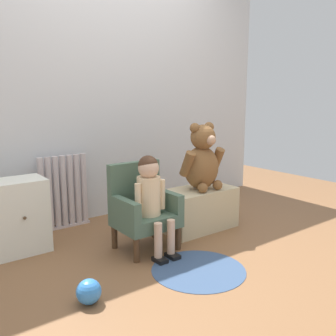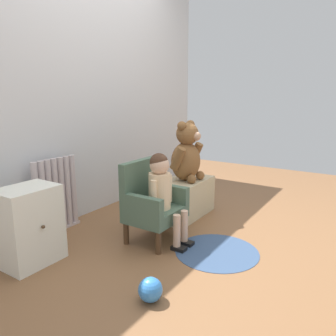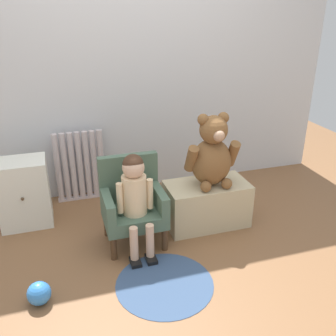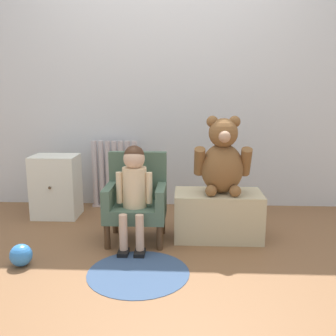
{
  "view_description": "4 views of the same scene",
  "coord_description": "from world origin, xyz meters",
  "px_view_note": "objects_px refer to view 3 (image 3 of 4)",
  "views": [
    {
      "loc": [
        -1.63,
        -1.83,
        1.12
      ],
      "look_at": [
        0.05,
        0.39,
        0.58
      ],
      "focal_mm": 40.0,
      "sensor_mm": 36.0,
      "label": 1
    },
    {
      "loc": [
        -2.16,
        -1.05,
        1.14
      ],
      "look_at": [
        0.08,
        0.42,
        0.53
      ],
      "focal_mm": 35.0,
      "sensor_mm": 36.0,
      "label": 2
    },
    {
      "loc": [
        -0.63,
        -1.91,
        1.62
      ],
      "look_at": [
        0.09,
        0.41,
        0.54
      ],
      "focal_mm": 40.0,
      "sensor_mm": 36.0,
      "label": 3
    },
    {
      "loc": [
        0.17,
        -2.2,
        1.07
      ],
      "look_at": [
        0.05,
        0.44,
        0.53
      ],
      "focal_mm": 40.0,
      "sensor_mm": 36.0,
      "label": 4
    }
  ],
  "objects_px": {
    "child_figure": "(135,190)",
    "large_teddy_bear": "(212,154)",
    "child_armchair": "(132,203)",
    "toy_ball": "(39,293)",
    "low_bench": "(207,204)",
    "floor_rug": "(165,284)",
    "small_dresser": "(24,193)",
    "radiator": "(80,167)"
  },
  "relations": [
    {
      "from": "small_dresser",
      "to": "child_armchair",
      "type": "distance_m",
      "value": 0.89
    },
    {
      "from": "toy_ball",
      "to": "floor_rug",
      "type": "bearing_deg",
      "value": -5.02
    },
    {
      "from": "radiator",
      "to": "low_bench",
      "type": "height_order",
      "value": "radiator"
    },
    {
      "from": "radiator",
      "to": "low_bench",
      "type": "xyz_separation_m",
      "value": [
        0.9,
        -0.72,
        -0.14
      ]
    },
    {
      "from": "radiator",
      "to": "floor_rug",
      "type": "xyz_separation_m",
      "value": [
        0.38,
        -1.3,
        -0.31
      ]
    },
    {
      "from": "child_figure",
      "to": "child_armchair",
      "type": "bearing_deg",
      "value": 90.0
    },
    {
      "from": "small_dresser",
      "to": "low_bench",
      "type": "relative_size",
      "value": 0.84
    },
    {
      "from": "large_teddy_bear",
      "to": "toy_ball",
      "type": "bearing_deg",
      "value": -158.28
    },
    {
      "from": "radiator",
      "to": "small_dresser",
      "type": "relative_size",
      "value": 1.17
    },
    {
      "from": "radiator",
      "to": "child_armchair",
      "type": "relative_size",
      "value": 0.99
    },
    {
      "from": "child_figure",
      "to": "large_teddy_bear",
      "type": "distance_m",
      "value": 0.65
    },
    {
      "from": "large_teddy_bear",
      "to": "low_bench",
      "type": "bearing_deg",
      "value": 154.5
    },
    {
      "from": "small_dresser",
      "to": "toy_ball",
      "type": "xyz_separation_m",
      "value": [
        0.09,
        -0.95,
        -0.2
      ]
    },
    {
      "from": "small_dresser",
      "to": "large_teddy_bear",
      "type": "bearing_deg",
      "value": -17.54
    },
    {
      "from": "large_teddy_bear",
      "to": "floor_rug",
      "type": "distance_m",
      "value": 0.99
    },
    {
      "from": "floor_rug",
      "to": "large_teddy_bear",
      "type": "bearing_deg",
      "value": 46.81
    },
    {
      "from": "child_armchair",
      "to": "floor_rug",
      "type": "distance_m",
      "value": 0.63
    },
    {
      "from": "large_teddy_bear",
      "to": "toy_ball",
      "type": "height_order",
      "value": "large_teddy_bear"
    },
    {
      "from": "child_figure",
      "to": "toy_ball",
      "type": "distance_m",
      "value": 0.86
    },
    {
      "from": "low_bench",
      "to": "large_teddy_bear",
      "type": "height_order",
      "value": "large_teddy_bear"
    },
    {
      "from": "large_teddy_bear",
      "to": "toy_ball",
      "type": "distance_m",
      "value": 1.48
    },
    {
      "from": "child_armchair",
      "to": "toy_ball",
      "type": "height_order",
      "value": "child_armchair"
    },
    {
      "from": "floor_rug",
      "to": "toy_ball",
      "type": "bearing_deg",
      "value": 174.98
    },
    {
      "from": "child_armchair",
      "to": "large_teddy_bear",
      "type": "relative_size",
      "value": 1.14
    },
    {
      "from": "toy_ball",
      "to": "small_dresser",
      "type": "bearing_deg",
      "value": 95.44
    },
    {
      "from": "radiator",
      "to": "child_armchair",
      "type": "bearing_deg",
      "value": -68.5
    },
    {
      "from": "child_armchair",
      "to": "child_figure",
      "type": "bearing_deg",
      "value": -90.0
    },
    {
      "from": "radiator",
      "to": "low_bench",
      "type": "bearing_deg",
      "value": -38.56
    },
    {
      "from": "low_bench",
      "to": "toy_ball",
      "type": "xyz_separation_m",
      "value": [
        -1.27,
        -0.52,
        -0.1
      ]
    },
    {
      "from": "child_figure",
      "to": "floor_rug",
      "type": "relative_size",
      "value": 1.15
    },
    {
      "from": "child_armchair",
      "to": "large_teddy_bear",
      "type": "distance_m",
      "value": 0.68
    },
    {
      "from": "small_dresser",
      "to": "child_armchair",
      "type": "xyz_separation_m",
      "value": [
        0.76,
        -0.47,
        0.04
      ]
    },
    {
      "from": "child_figure",
      "to": "low_bench",
      "type": "distance_m",
      "value": 0.68
    },
    {
      "from": "small_dresser",
      "to": "large_teddy_bear",
      "type": "relative_size",
      "value": 0.96
    },
    {
      "from": "child_armchair",
      "to": "child_figure",
      "type": "relative_size",
      "value": 0.9
    },
    {
      "from": "large_teddy_bear",
      "to": "floor_rug",
      "type": "xyz_separation_m",
      "value": [
        -0.54,
        -0.58,
        -0.59
      ]
    },
    {
      "from": "low_bench",
      "to": "large_teddy_bear",
      "type": "xyz_separation_m",
      "value": [
        0.02,
        -0.01,
        0.42
      ]
    },
    {
      "from": "large_teddy_bear",
      "to": "child_figure",
      "type": "bearing_deg",
      "value": -167.05
    },
    {
      "from": "low_bench",
      "to": "small_dresser",
      "type": "bearing_deg",
      "value": 162.59
    },
    {
      "from": "child_armchair",
      "to": "child_figure",
      "type": "xyz_separation_m",
      "value": [
        0.0,
        -0.11,
        0.15
      ]
    },
    {
      "from": "child_armchair",
      "to": "toy_ball",
      "type": "distance_m",
      "value": 0.85
    },
    {
      "from": "low_bench",
      "to": "large_teddy_bear",
      "type": "bearing_deg",
      "value": -25.5
    }
  ]
}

